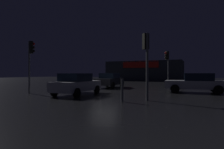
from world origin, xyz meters
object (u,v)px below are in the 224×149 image
(traffic_signal_opposite, at_px, (31,55))
(traffic_signal_cross_left, at_px, (146,52))
(store_building, at_px, (145,71))
(car_near, at_px, (110,80))
(car_crossing, at_px, (77,84))
(car_far, at_px, (196,83))
(traffic_signal_main, at_px, (167,61))

(traffic_signal_opposite, distance_m, traffic_signal_cross_left, 9.20)
(store_building, bearing_deg, car_near, -85.54)
(traffic_signal_opposite, xyz_separation_m, car_crossing, (3.88, 0.59, -2.17))
(car_near, bearing_deg, store_building, 94.46)
(car_near, relative_size, car_far, 0.92)
(car_far, bearing_deg, traffic_signal_cross_left, -114.01)
(traffic_signal_main, bearing_deg, car_crossing, -121.50)
(car_far, relative_size, car_crossing, 1.07)
(traffic_signal_cross_left, bearing_deg, store_building, 104.23)
(traffic_signal_opposite, xyz_separation_m, car_far, (11.80, 5.65, -2.16))
(traffic_signal_cross_left, bearing_deg, traffic_signal_main, 90.54)
(car_near, distance_m, car_crossing, 7.30)
(car_far, bearing_deg, traffic_signal_main, 128.02)
(car_near, relative_size, car_crossing, 0.98)
(traffic_signal_cross_left, distance_m, car_crossing, 5.72)
(traffic_signal_main, bearing_deg, traffic_signal_opposite, -134.98)
(car_far, bearing_deg, store_building, 112.77)
(store_building, distance_m, traffic_signal_cross_left, 31.54)
(store_building, xyz_separation_m, traffic_signal_opposite, (-1.44, -30.35, 0.86))
(store_building, bearing_deg, traffic_signal_cross_left, -75.77)
(store_building, relative_size, car_far, 3.37)
(traffic_signal_main, height_order, traffic_signal_cross_left, traffic_signal_cross_left)
(store_building, relative_size, traffic_signal_opposite, 3.89)
(car_near, bearing_deg, car_far, -14.32)
(traffic_signal_main, bearing_deg, car_far, -51.98)
(traffic_signal_opposite, distance_m, car_crossing, 4.48)
(car_near, xyz_separation_m, car_crossing, (0.69, -7.27, -0.03))
(traffic_signal_main, xyz_separation_m, traffic_signal_cross_left, (0.09, -9.32, -0.11))
(car_near, height_order, car_far, car_near)
(store_building, bearing_deg, traffic_signal_opposite, -92.71)
(store_building, bearing_deg, traffic_signal_main, -70.16)
(traffic_signal_opposite, relative_size, traffic_signal_cross_left, 1.06)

